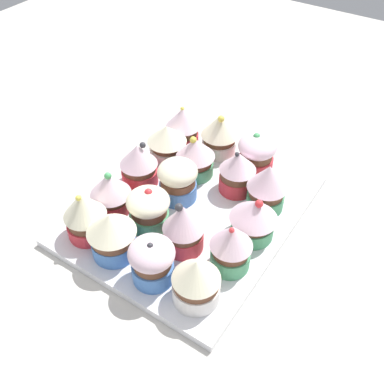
# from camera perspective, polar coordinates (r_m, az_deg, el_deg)

# --- Properties ---
(ground_plane) EXTENTS (1.80, 1.80, 0.03)m
(ground_plane) POSITION_cam_1_polar(r_m,az_deg,el_deg) (0.71, 0.00, -3.38)
(ground_plane) COLOR beige
(baking_tray) EXTENTS (0.29, 0.36, 0.01)m
(baking_tray) POSITION_cam_1_polar(r_m,az_deg,el_deg) (0.69, 0.00, -2.18)
(baking_tray) COLOR silver
(baking_tray) RESTS_ON ground_plane
(cupcake_0) EXTENTS (0.06, 0.06, 0.08)m
(cupcake_0) POSITION_cam_1_polar(r_m,az_deg,el_deg) (0.64, -13.49, -2.78)
(cupcake_0) COLOR #D1333D
(cupcake_0) RESTS_ON baking_tray
(cupcake_1) EXTENTS (0.07, 0.07, 0.07)m
(cupcake_1) POSITION_cam_1_polar(r_m,az_deg,el_deg) (0.61, -10.18, -5.26)
(cupcake_1) COLOR #477AC6
(cupcake_1) RESTS_ON baking_tray
(cupcake_2) EXTENTS (0.06, 0.06, 0.07)m
(cupcake_2) POSITION_cam_1_polar(r_m,az_deg,el_deg) (0.57, -5.10, -8.69)
(cupcake_2) COLOR #477AC6
(cupcake_2) RESTS_ON baking_tray
(cupcake_3) EXTENTS (0.06, 0.06, 0.07)m
(cupcake_3) POSITION_cam_1_polar(r_m,az_deg,el_deg) (0.55, 0.54, -11.18)
(cupcake_3) COLOR white
(cupcake_3) RESTS_ON baking_tray
(cupcake_4) EXTENTS (0.06, 0.06, 0.07)m
(cupcake_4) POSITION_cam_1_polar(r_m,az_deg,el_deg) (0.67, -10.36, 0.08)
(cupcake_4) COLOR #D1333D
(cupcake_4) RESTS_ON baking_tray
(cupcake_5) EXTENTS (0.06, 0.06, 0.07)m
(cupcake_5) POSITION_cam_1_polar(r_m,az_deg,el_deg) (0.64, -5.55, -2.12)
(cupcake_5) COLOR #4C9E6B
(cupcake_5) RESTS_ON baking_tray
(cupcake_6) EXTENTS (0.06, 0.06, 0.08)m
(cupcake_6) POSITION_cam_1_polar(r_m,az_deg,el_deg) (0.60, -1.10, -4.47)
(cupcake_6) COLOR #D1333D
(cupcake_6) RESTS_ON baking_tray
(cupcake_7) EXTENTS (0.06, 0.06, 0.08)m
(cupcake_7) POSITION_cam_1_polar(r_m,az_deg,el_deg) (0.58, 5.01, -6.87)
(cupcake_7) COLOR #4C9E6B
(cupcake_7) RESTS_ON baking_tray
(cupcake_8) EXTENTS (0.06, 0.06, 0.08)m
(cupcake_8) POSITION_cam_1_polar(r_m,az_deg,el_deg) (0.71, -6.57, 3.78)
(cupcake_8) COLOR #D1333D
(cupcake_8) RESTS_ON baking_tray
(cupcake_9) EXTENTS (0.06, 0.06, 0.07)m
(cupcake_9) POSITION_cam_1_polar(r_m,az_deg,el_deg) (0.68, -1.83, 1.55)
(cupcake_9) COLOR #477AC6
(cupcake_9) RESTS_ON baking_tray
(cupcake_10) EXTENTS (0.07, 0.07, 0.07)m
(cupcake_10) POSITION_cam_1_polar(r_m,az_deg,el_deg) (0.63, 7.79, -3.31)
(cupcake_10) COLOR #4C9E6B
(cupcake_10) RESTS_ON baking_tray
(cupcake_11) EXTENTS (0.07, 0.07, 0.07)m
(cupcake_11) POSITION_cam_1_polar(r_m,az_deg,el_deg) (0.75, -3.21, 6.32)
(cupcake_11) COLOR white
(cupcake_11) RESTS_ON baking_tray
(cupcake_12) EXTENTS (0.06, 0.06, 0.07)m
(cupcake_12) POSITION_cam_1_polar(r_m,az_deg,el_deg) (0.72, 0.44, 4.60)
(cupcake_12) COLOR #4C9E6B
(cupcake_12) RESTS_ON baking_tray
(cupcake_13) EXTENTS (0.06, 0.06, 0.07)m
(cupcake_13) POSITION_cam_1_polar(r_m,az_deg,el_deg) (0.69, 5.82, 2.63)
(cupcake_13) COLOR #D1333D
(cupcake_13) RESTS_ON baking_tray
(cupcake_14) EXTENTS (0.06, 0.06, 0.08)m
(cupcake_14) POSITION_cam_1_polar(r_m,az_deg,el_deg) (0.67, 9.56, 0.70)
(cupcake_14) COLOR #4C9E6B
(cupcake_14) RESTS_ON baking_tray
(cupcake_15) EXTENTS (0.06, 0.06, 0.07)m
(cupcake_15) POSITION_cam_1_polar(r_m,az_deg,el_deg) (0.79, -1.17, 8.47)
(cupcake_15) COLOR #D1333D
(cupcake_15) RESTS_ON baking_tray
(cupcake_16) EXTENTS (0.06, 0.06, 0.08)m
(cupcake_16) POSITION_cam_1_polar(r_m,az_deg,el_deg) (0.76, 3.55, 7.47)
(cupcake_16) COLOR white
(cupcake_16) RESTS_ON baking_tray
(cupcake_17) EXTENTS (0.06, 0.06, 0.07)m
(cupcake_17) POSITION_cam_1_polar(r_m,az_deg,el_deg) (0.74, 8.25, 4.99)
(cupcake_17) COLOR #D1333D
(cupcake_17) RESTS_ON baking_tray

